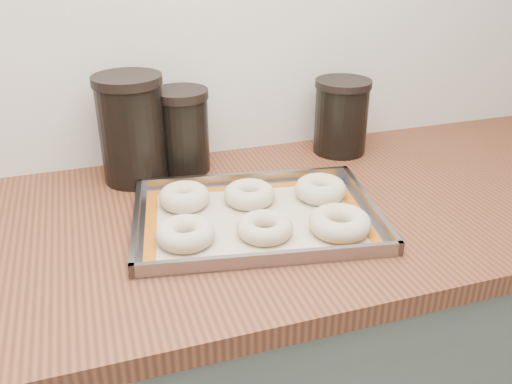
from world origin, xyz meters
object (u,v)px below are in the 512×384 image
object	(u,v)px
bagel_back_left	(184,197)
bagel_front_right	(340,223)
canister_mid	(182,131)
bagel_front_mid	(265,227)
bagel_front_left	(185,233)
bagel_back_mid	(249,194)
canister_right	(341,116)
baking_tray	(256,217)
canister_left	(132,129)
bagel_back_right	(320,189)

from	to	relation	value
bagel_back_left	bagel_front_right	bearing A→B (deg)	-37.48
canister_mid	bagel_front_mid	bearing A→B (deg)	-77.52
bagel_front_right	canister_mid	xyz separation A→B (m)	(-0.21, 0.38, 0.07)
bagel_front_left	bagel_back_mid	bearing A→B (deg)	35.89
canister_mid	canister_right	size ratio (longest dim) A/B	1.05
baking_tray	canister_mid	world-z (taller)	canister_mid
bagel_front_mid	canister_left	size ratio (longest dim) A/B	0.44
canister_mid	canister_left	bearing A→B (deg)	-172.32
baking_tray	canister_right	bearing A→B (deg)	41.22
bagel_front_mid	canister_mid	bearing A→B (deg)	102.48
canister_left	canister_right	size ratio (longest dim) A/B	1.29
bagel_back_left	canister_left	xyz separation A→B (m)	(-0.07, 0.17, 0.09)
bagel_front_right	canister_left	world-z (taller)	canister_left
bagel_back_right	canister_left	bearing A→B (deg)	147.07
bagel_front_left	bagel_front_mid	xyz separation A→B (m)	(0.14, -0.02, -0.00)
bagel_front_mid	bagel_front_right	bearing A→B (deg)	-13.13
bagel_front_right	bagel_back_mid	xyz separation A→B (m)	(-0.12, 0.16, -0.00)
canister_left	bagel_front_right	bearing A→B (deg)	-48.35
baking_tray	bagel_front_left	xyz separation A→B (m)	(-0.15, -0.05, 0.02)
bagel_front_mid	canister_mid	xyz separation A→B (m)	(-0.08, 0.35, 0.07)
bagel_back_mid	canister_right	bearing A→B (deg)	34.24
bagel_front_mid	bagel_front_left	bearing A→B (deg)	171.37
bagel_back_mid	bagel_back_right	world-z (taller)	bagel_back_right
baking_tray	bagel_back_mid	distance (m)	0.07
bagel_front_left	bagel_front_right	world-z (taller)	bagel_front_right
bagel_front_left	bagel_back_right	xyz separation A→B (m)	(0.30, 0.09, 0.00)
canister_left	canister_mid	distance (m)	0.11
canister_mid	bagel_back_mid	bearing A→B (deg)	-67.22
bagel_front_mid	canister_left	distance (m)	0.39
bagel_back_right	bagel_back_left	bearing A→B (deg)	169.10
bagel_front_left	canister_right	world-z (taller)	canister_right
bagel_front_left	bagel_front_mid	bearing A→B (deg)	-8.63
bagel_front_mid	canister_right	size ratio (longest dim) A/B	0.57
bagel_front_left	canister_mid	size ratio (longest dim) A/B	0.55
canister_right	bagel_front_left	bearing A→B (deg)	-145.20
bagel_back_mid	bagel_front_right	bearing A→B (deg)	-53.56
bagel_back_mid	bagel_back_right	distance (m)	0.15
bagel_front_right	bagel_back_mid	world-z (taller)	bagel_front_right
baking_tray	bagel_back_right	distance (m)	0.16
bagel_back_right	bagel_front_mid	bearing A→B (deg)	-145.93
bagel_front_right	canister_right	distance (m)	0.41
bagel_back_left	bagel_back_mid	xyz separation A→B (m)	(0.13, -0.03, -0.00)
bagel_front_right	baking_tray	bearing A→B (deg)	142.47
baking_tray	canister_right	size ratio (longest dim) A/B	2.81
bagel_front_left	bagel_front_right	size ratio (longest dim) A/B	0.92
bagel_back_left	canister_mid	size ratio (longest dim) A/B	0.53
bagel_back_mid	canister_left	xyz separation A→B (m)	(-0.20, 0.20, 0.09)
baking_tray	bagel_front_right	size ratio (longest dim) A/B	4.46
canister_right	canister_left	bearing A→B (deg)	-179.37
bagel_back_right	canister_right	world-z (taller)	canister_right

